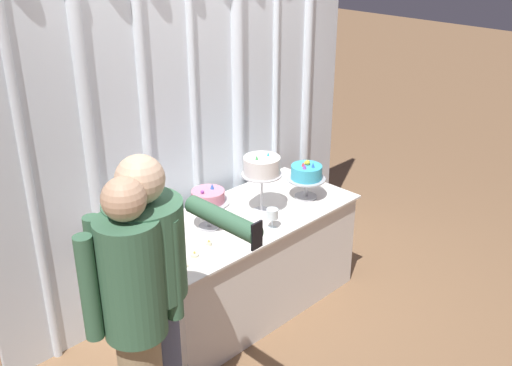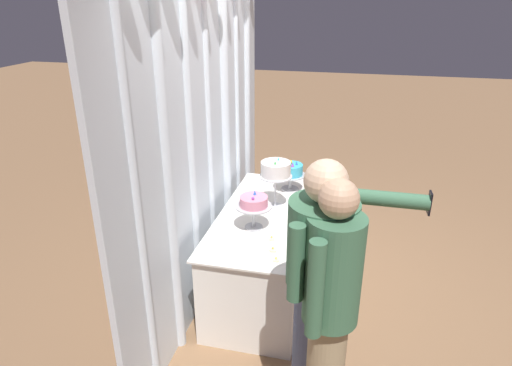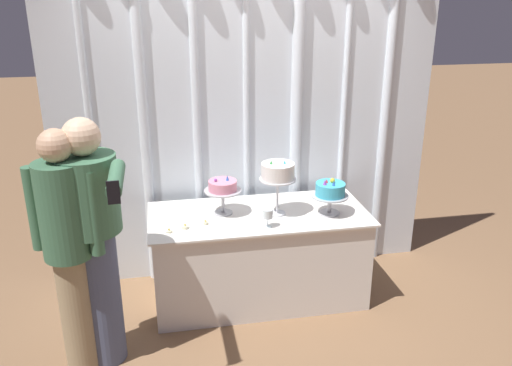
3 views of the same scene
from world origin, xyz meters
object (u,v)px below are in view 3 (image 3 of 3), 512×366
object	(u,v)px
wine_glass	(268,214)
guest_girl_blue_dress	(93,237)
cake_display_center	(278,173)
cake_display_rightmost	(330,191)
tealight_near_right	(205,223)
cake_table	(259,256)
tealight_near_left	(185,227)
tealight_far_left	(169,231)
cake_display_leftmost	(223,188)
guest_man_dark_suit	(68,245)

from	to	relation	value
wine_glass	guest_girl_blue_dress	distance (m)	1.20
cake_display_center	cake_display_rightmost	xyz separation A→B (m)	(0.39, -0.06, -0.15)
tealight_near_right	guest_girl_blue_dress	bearing A→B (deg)	-150.25
cake_table	tealight_near_left	distance (m)	0.70
wine_glass	tealight_far_left	world-z (taller)	wine_glass
cake_display_leftmost	cake_table	bearing A→B (deg)	-9.89
tealight_near_right	cake_display_rightmost	bearing A→B (deg)	1.07
cake_display_center	cake_display_rightmost	size ratio (longest dim) A/B	1.50
tealight_near_right	guest_girl_blue_dress	size ratio (longest dim) A/B	0.02
guest_man_dark_suit	tealight_near_left	bearing A→B (deg)	31.85
tealight_near_left	wine_glass	bearing A→B (deg)	-8.90
cake_display_rightmost	tealight_near_left	distance (m)	1.11
cake_display_leftmost	guest_girl_blue_dress	size ratio (longest dim) A/B	0.18
cake_display_center	tealight_near_right	xyz separation A→B (m)	(-0.55, -0.08, -0.32)
guest_girl_blue_dress	tealight_far_left	bearing A→B (deg)	35.49
cake_display_center	cake_table	bearing A→B (deg)	162.29
tealight_near_right	guest_man_dark_suit	bearing A→B (deg)	-150.73
cake_display_rightmost	tealight_far_left	distance (m)	1.22
cake_display_leftmost	cake_display_rightmost	bearing A→B (deg)	-11.01
cake_display_center	tealight_far_left	size ratio (longest dim) A/B	9.41
cake_display_rightmost	wine_glass	bearing A→B (deg)	-163.74
wine_glass	cake_table	bearing A→B (deg)	93.25
cake_table	tealight_far_left	size ratio (longest dim) A/B	36.01
guest_girl_blue_dress	guest_man_dark_suit	world-z (taller)	guest_girl_blue_dress
cake_display_rightmost	guest_man_dark_suit	world-z (taller)	guest_man_dark_suit
cake_table	wine_glass	xyz separation A→B (m)	(0.01, -0.26, 0.47)
cake_display_center	guest_girl_blue_dress	world-z (taller)	guest_girl_blue_dress
cake_display_rightmost	guest_man_dark_suit	size ratio (longest dim) A/B	0.18
cake_display_center	wine_glass	bearing A→B (deg)	-119.43
cake_display_leftmost	cake_display_center	world-z (taller)	cake_display_center
wine_glass	tealight_near_right	bearing A→B (deg)	163.14
cake_display_center	guest_girl_blue_dress	bearing A→B (deg)	-158.72
cake_display_rightmost	tealight_near_right	distance (m)	0.96
cake_display_center	guest_man_dark_suit	bearing A→B (deg)	-158.19
cake_display_center	guest_girl_blue_dress	size ratio (longest dim) A/B	0.26
cake_display_leftmost	wine_glass	world-z (taller)	cake_display_leftmost
wine_glass	guest_man_dark_suit	xyz separation A→B (m)	(-1.30, -0.36, 0.06)
tealight_near_left	guest_girl_blue_dress	size ratio (longest dim) A/B	0.03
cake_display_leftmost	tealight_far_left	world-z (taller)	cake_display_leftmost
cake_display_rightmost	tealight_near_left	xyz separation A→B (m)	(-1.09, -0.06, -0.17)
cake_display_center	tealight_near_right	size ratio (longest dim) A/B	11.09
cake_display_leftmost	tealight_far_left	bearing A→B (deg)	-148.40
tealight_far_left	cake_display_rightmost	bearing A→B (deg)	4.86
cake_display_leftmost	guest_man_dark_suit	size ratio (longest dim) A/B	0.19
wine_glass	tealight_near_right	world-z (taller)	wine_glass
cake_display_leftmost	tealight_near_right	world-z (taller)	cake_display_leftmost
wine_glass	cake_display_rightmost	bearing A→B (deg)	16.26
cake_table	cake_display_center	size ratio (longest dim) A/B	3.83
wine_glass	tealight_near_left	bearing A→B (deg)	171.10
tealight_near_right	guest_man_dark_suit	xyz separation A→B (m)	(-0.87, -0.49, 0.15)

